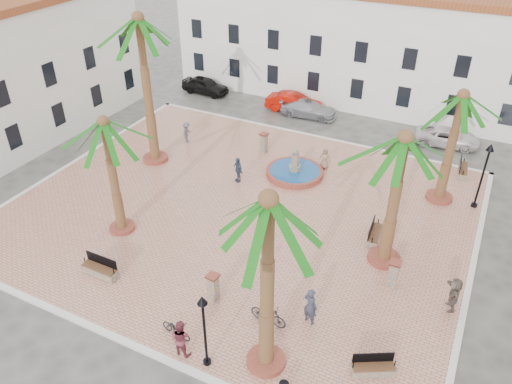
# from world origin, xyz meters

# --- Properties ---
(ground) EXTENTS (120.00, 120.00, 0.00)m
(ground) POSITION_xyz_m (0.00, 0.00, 0.00)
(ground) COLOR #56544F
(ground) RESTS_ON ground
(plaza) EXTENTS (26.00, 22.00, 0.15)m
(plaza) POSITION_xyz_m (0.00, 0.00, 0.07)
(plaza) COLOR tan
(plaza) RESTS_ON ground
(kerb_n) EXTENTS (26.30, 0.30, 0.16)m
(kerb_n) POSITION_xyz_m (0.00, 11.00, 0.08)
(kerb_n) COLOR silver
(kerb_n) RESTS_ON ground
(kerb_s) EXTENTS (26.30, 0.30, 0.16)m
(kerb_s) POSITION_xyz_m (0.00, -11.00, 0.08)
(kerb_s) COLOR silver
(kerb_s) RESTS_ON ground
(kerb_e) EXTENTS (0.30, 22.30, 0.16)m
(kerb_e) POSITION_xyz_m (13.00, 0.00, 0.08)
(kerb_e) COLOR silver
(kerb_e) RESTS_ON ground
(kerb_w) EXTENTS (0.30, 22.30, 0.16)m
(kerb_w) POSITION_xyz_m (-13.00, 0.00, 0.08)
(kerb_w) COLOR silver
(kerb_w) RESTS_ON ground
(building_north) EXTENTS (30.40, 7.40, 9.50)m
(building_north) POSITION_xyz_m (-0.00, 19.99, 4.77)
(building_north) COLOR white
(building_north) RESTS_ON ground
(fountain) EXTENTS (3.75, 3.75, 1.94)m
(fountain) POSITION_xyz_m (1.35, 5.00, 0.41)
(fountain) COLOR #9B4232
(fountain) RESTS_ON plaza
(palm_nw) EXTENTS (5.61, 5.61, 10.02)m
(palm_nw) POSITION_xyz_m (-8.08, 2.56, 8.78)
(palm_nw) COLOR #9B4232
(palm_nw) RESTS_ON plaza
(palm_sw) EXTENTS (4.59, 4.59, 6.93)m
(palm_sw) POSITION_xyz_m (-5.01, -4.76, 6.00)
(palm_sw) COLOR #9B4232
(palm_sw) RESTS_ON plaza
(palm_s) EXTENTS (5.23, 5.23, 8.43)m
(palm_s) POSITION_xyz_m (6.10, -9.31, 7.33)
(palm_s) COLOR #9B4232
(palm_s) RESTS_ON plaza
(palm_e) EXTENTS (5.42, 5.42, 7.43)m
(palm_e) POSITION_xyz_m (8.79, -0.82, 6.34)
(palm_e) COLOR #9B4232
(palm_e) RESTS_ON plaza
(palm_ne) EXTENTS (5.16, 5.16, 7.10)m
(palm_ne) POSITION_xyz_m (10.37, 6.34, 6.07)
(palm_ne) COLOR #9B4232
(palm_ne) RESTS_ON plaza
(bench_s) EXTENTS (1.96, 0.60, 1.03)m
(bench_s) POSITION_xyz_m (-3.55, -8.22, 0.44)
(bench_s) COLOR gray
(bench_s) RESTS_ON plaza
(bench_se) EXTENTS (1.81, 1.33, 0.93)m
(bench_se) POSITION_xyz_m (10.15, -7.85, 0.41)
(bench_se) COLOR gray
(bench_se) RESTS_ON plaza
(bench_e) EXTENTS (0.72, 1.92, 0.99)m
(bench_e) POSITION_xyz_m (7.87, 0.66, 0.43)
(bench_e) COLOR gray
(bench_e) RESTS_ON plaza
(bench_ne) EXTENTS (0.73, 1.91, 0.99)m
(bench_ne) POSITION_xyz_m (11.23, 10.06, 0.43)
(bench_ne) COLOR gray
(bench_ne) RESTS_ON plaza
(lamppost_s) EXTENTS (0.41, 0.41, 3.77)m
(lamppost_s) POSITION_xyz_m (3.96, -10.40, 2.71)
(lamppost_s) COLOR black
(lamppost_s) RESTS_ON plaza
(lamppost_e) EXTENTS (0.46, 0.46, 4.20)m
(lamppost_e) POSITION_xyz_m (12.40, 6.44, 3.00)
(lamppost_e) COLOR black
(lamppost_e) RESTS_ON plaza
(bollard_se) EXTENTS (0.58, 0.58, 1.48)m
(bollard_se) POSITION_xyz_m (2.36, -7.15, 0.92)
(bollard_se) COLOR gray
(bollard_se) RESTS_ON plaza
(bollard_n) EXTENTS (0.60, 0.60, 1.48)m
(bollard_n) POSITION_xyz_m (-1.83, 6.91, 0.92)
(bollard_n) COLOR gray
(bollard_n) RESTS_ON plaza
(bollard_e) EXTENTS (0.56, 0.56, 1.51)m
(bollard_e) POSITION_xyz_m (9.60, -2.54, 0.93)
(bollard_e) COLOR gray
(bollard_e) RESTS_ON plaza
(cyclist_a) EXTENTS (0.82, 0.66, 1.93)m
(cyclist_a) POSITION_xyz_m (6.88, -6.45, 1.12)
(cyclist_a) COLOR #2E3346
(cyclist_a) RESTS_ON plaza
(bicycle_a) EXTENTS (1.58, 0.72, 0.80)m
(bicycle_a) POSITION_xyz_m (2.03, -9.75, 0.55)
(bicycle_a) COLOR black
(bicycle_a) RESTS_ON plaza
(cyclist_b) EXTENTS (0.87, 0.68, 1.78)m
(cyclist_b) POSITION_xyz_m (2.73, -10.40, 1.04)
(cyclist_b) COLOR maroon
(cyclist_b) RESTS_ON plaza
(bicycle_b) EXTENTS (1.80, 0.62, 1.06)m
(bicycle_b) POSITION_xyz_m (5.28, -7.35, 0.68)
(bicycle_b) COLOR black
(bicycle_b) RESTS_ON plaza
(pedestrian_fountain_a) EXTENTS (0.82, 0.59, 1.54)m
(pedestrian_fountain_a) POSITION_xyz_m (2.80, 6.70, 0.92)
(pedestrian_fountain_a) COLOR #8B6E55
(pedestrian_fountain_a) RESTS_ON plaza
(pedestrian_fountain_b) EXTENTS (1.06, 0.89, 1.70)m
(pedestrian_fountain_b) POSITION_xyz_m (-1.63, 2.67, 1.00)
(pedestrian_fountain_b) COLOR #2F3F5B
(pedestrian_fountain_b) RESTS_ON plaza
(pedestrian_north) EXTENTS (0.77, 1.10, 1.55)m
(pedestrian_north) POSITION_xyz_m (-7.58, 5.83, 0.93)
(pedestrian_north) COLOR #545459
(pedestrian_north) RESTS_ON plaza
(pedestrian_east) EXTENTS (0.90, 1.71, 1.76)m
(pedestrian_east) POSITION_xyz_m (12.40, -2.80, 1.03)
(pedestrian_east) COLOR brown
(pedestrian_east) RESTS_ON plaza
(car_black) EXTENTS (4.42, 1.90, 1.48)m
(car_black) POSITION_xyz_m (-11.57, 14.90, 0.74)
(car_black) COLOR black
(car_black) RESTS_ON ground
(car_red) EXTENTS (4.72, 1.83, 1.53)m
(car_red) POSITION_xyz_m (-2.83, 14.72, 0.77)
(car_red) COLOR #BD1005
(car_red) RESTS_ON ground
(car_silver) EXTENTS (4.74, 2.28, 1.33)m
(car_silver) POSITION_xyz_m (-1.37, 14.36, 0.67)
(car_silver) COLOR #A2A2AA
(car_silver) RESTS_ON ground
(car_white) EXTENTS (4.79, 2.68, 1.27)m
(car_white) POSITION_xyz_m (9.61, 14.23, 0.63)
(car_white) COLOR silver
(car_white) RESTS_ON ground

